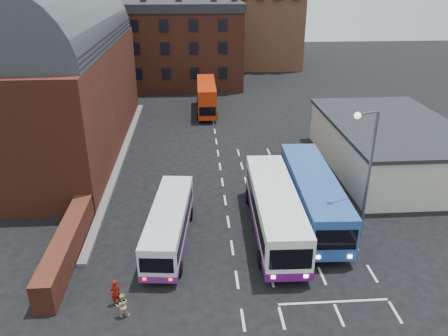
{
  "coord_description": "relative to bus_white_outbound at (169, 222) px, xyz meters",
  "views": [
    {
      "loc": [
        -2.15,
        -20.95,
        16.25
      ],
      "look_at": [
        0.0,
        10.0,
        2.2
      ],
      "focal_mm": 35.0,
      "sensor_mm": 36.0,
      "label": 1
    }
  ],
  "objects": [
    {
      "name": "brick_terrace",
      "position": [
        -2.0,
        42.65,
        3.99
      ],
      "size": [
        22.0,
        10.0,
        11.0
      ],
      "primitive_type": "cube",
      "color": "brown",
      "rests_on": "ground"
    },
    {
      "name": "castle_keep",
      "position": [
        10.0,
        62.65,
        4.49
      ],
      "size": [
        22.0,
        22.0,
        12.0
      ],
      "primitive_type": "cube",
      "color": "brown",
      "rests_on": "ground"
    },
    {
      "name": "pedestrian_beige",
      "position": [
        -2.12,
        -6.61,
        -0.82
      ],
      "size": [
        0.74,
        0.61,
        1.38
      ],
      "primitive_type": "imported",
      "rotation": [
        0.0,
        0.0,
        3.28
      ],
      "color": "tan",
      "rests_on": "ground"
    },
    {
      "name": "bus_red_double",
      "position": [
        3.35,
        28.61,
        0.51
      ],
      "size": [
        2.46,
        9.51,
        3.8
      ],
      "rotation": [
        0.0,
        0.0,
        3.13
      ],
      "color": "red",
      "rests_on": "ground"
    },
    {
      "name": "ground",
      "position": [
        4.0,
        -3.35,
        -1.51
      ],
      "size": [
        180.0,
        180.0,
        0.0
      ],
      "primitive_type": "plane",
      "color": "black"
    },
    {
      "name": "bus_white_inbound",
      "position": [
        6.96,
        0.7,
        0.38
      ],
      "size": [
        3.19,
        11.81,
        3.2
      ],
      "rotation": [
        0.0,
        0.0,
        3.12
      ],
      "color": "white",
      "rests_on": "ground"
    },
    {
      "name": "street_lamp",
      "position": [
        12.31,
        -0.44,
        3.84
      ],
      "size": [
        1.72,
        0.81,
        8.88
      ],
      "rotation": [
        0.0,
        0.0,
        0.35
      ],
      "color": "#58595C",
      "rests_on": "ground"
    },
    {
      "name": "forecourt_wall",
      "position": [
        -6.2,
        -1.35,
        -0.61
      ],
      "size": [
        1.2,
        10.0,
        1.8
      ],
      "primitive_type": "cube",
      "color": "#602B1E",
      "rests_on": "ground"
    },
    {
      "name": "bus_white_outbound",
      "position": [
        0.0,
        0.0,
        0.0
      ],
      "size": [
        3.09,
        9.55,
        2.56
      ],
      "rotation": [
        0.0,
        0.0,
        -0.1
      ],
      "color": "silver",
      "rests_on": "ground"
    },
    {
      "name": "railway_station",
      "position": [
        -11.5,
        17.65,
        6.12
      ],
      "size": [
        12.0,
        28.0,
        16.0
      ],
      "color": "#602B1E",
      "rests_on": "ground"
    },
    {
      "name": "cream_building",
      "position": [
        19.0,
        10.65,
        0.64
      ],
      "size": [
        10.4,
        16.4,
        4.25
      ],
      "color": "beige",
      "rests_on": "ground"
    },
    {
      "name": "pedestrian_red",
      "position": [
        -2.61,
        -5.68,
        -0.74
      ],
      "size": [
        0.67,
        0.63,
        1.54
      ],
      "primitive_type": "imported",
      "rotation": [
        0.0,
        0.0,
        3.77
      ],
      "color": "maroon",
      "rests_on": "ground"
    },
    {
      "name": "bus_blue",
      "position": [
        10.01,
        2.47,
        0.45
      ],
      "size": [
        3.42,
        12.27,
        3.32
      ],
      "rotation": [
        0.0,
        0.0,
        3.1
      ],
      "color": "#274F9C",
      "rests_on": "ground"
    }
  ]
}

